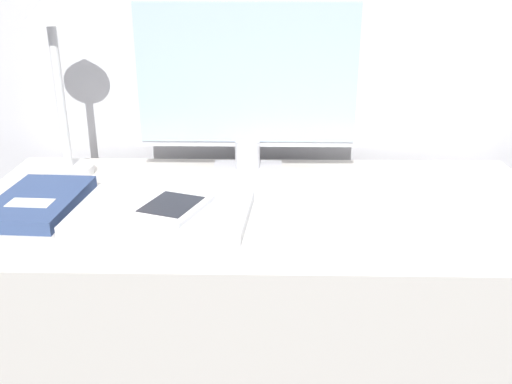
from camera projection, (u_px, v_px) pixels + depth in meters
name	position (u px, v px, depth m)	size (l,w,h in m)	color
desk	(261.00, 346.00, 1.29)	(1.20, 0.59, 0.70)	silver
monitor	(247.00, 83.00, 1.28)	(0.52, 0.11, 0.40)	silver
keyboard	(352.00, 221.00, 1.07)	(0.31, 0.11, 0.01)	silver
laptop	(163.00, 213.00, 1.09)	(0.35, 0.25, 0.02)	#BCBCC1
ereader	(171.00, 206.00, 1.08)	(0.16, 0.18, 0.01)	white
desk_lamp	(55.00, 55.00, 1.24)	(0.12, 0.12, 0.40)	white
notebook	(38.00, 202.00, 1.14)	(0.17, 0.26, 0.03)	#334775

